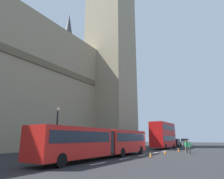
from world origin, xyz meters
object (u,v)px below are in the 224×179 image
(clock_tower, at_px, (111,3))
(articulated_bus, at_px, (103,141))
(pedestrian_by_kerb, at_px, (186,146))
(double_decker_bus, at_px, (163,134))
(traffic_cone_west, at_px, (151,155))
(sedan_trailing, at_px, (185,142))
(sedan_lead, at_px, (176,143))
(traffic_cone_middle, at_px, (165,152))
(street_lamp, at_px, (57,128))
(traffic_cone_east, at_px, (179,150))
(pedestrian_near_cones, at_px, (189,147))

(clock_tower, xyz_separation_m, articulated_bus, (-24.82, -13.99, -38.08))
(clock_tower, height_order, pedestrian_by_kerb, clock_tower)
(double_decker_bus, height_order, traffic_cone_west, double_decker_bus)
(sedan_trailing, bearing_deg, sedan_lead, -178.98)
(sedan_trailing, distance_m, traffic_cone_middle, 34.38)
(double_decker_bus, height_order, street_lamp, street_lamp)
(double_decker_bus, bearing_deg, sedan_trailing, 0.58)
(traffic_cone_west, height_order, pedestrian_by_kerb, pedestrian_by_kerb)
(traffic_cone_middle, bearing_deg, articulated_bus, 155.23)
(articulated_bus, bearing_deg, traffic_cone_east, -17.18)
(sedan_lead, relative_size, street_lamp, 0.83)
(pedestrian_near_cones, bearing_deg, double_decker_bus, 31.55)
(articulated_bus, distance_m, pedestrian_by_kerb, 13.97)
(sedan_trailing, bearing_deg, pedestrian_by_kerb, -168.70)
(sedan_lead, xyz_separation_m, traffic_cone_west, (-27.07, -3.83, -0.63))
(traffic_cone_middle, xyz_separation_m, traffic_cone_east, (5.55, -0.42, 0.00))
(articulated_bus, distance_m, double_decker_bus, 21.28)
(traffic_cone_middle, relative_size, pedestrian_by_kerb, 0.34)
(double_decker_bus, bearing_deg, clock_tower, 75.72)
(pedestrian_near_cones, bearing_deg, sedan_lead, 18.22)
(sedan_trailing, relative_size, traffic_cone_east, 7.59)
(sedan_trailing, height_order, traffic_cone_west, sedan_trailing)
(articulated_bus, bearing_deg, pedestrian_by_kerb, -24.38)
(articulated_bus, height_order, sedan_trailing, articulated_bus)
(sedan_trailing, height_order, pedestrian_by_kerb, sedan_trailing)
(traffic_cone_middle, bearing_deg, sedan_trailing, 6.92)
(sedan_trailing, bearing_deg, articulated_bus, -179.71)
(sedan_trailing, bearing_deg, pedestrian_near_cones, -168.04)
(sedan_trailing, distance_m, pedestrian_by_kerb, 30.51)
(double_decker_bus, xyz_separation_m, traffic_cone_east, (-7.21, -4.35, -2.43))
(double_decker_bus, bearing_deg, traffic_cone_west, -167.85)
(double_decker_bus, distance_m, traffic_cone_west, 18.36)
(traffic_cone_east, xyz_separation_m, pedestrian_near_cones, (-3.50, -2.23, 0.63))
(traffic_cone_west, relative_size, traffic_cone_middle, 1.00)
(sedan_trailing, relative_size, pedestrian_by_kerb, 2.60)
(sedan_trailing, distance_m, traffic_cone_west, 39.37)
(traffic_cone_east, distance_m, pedestrian_by_kerb, 2.05)
(clock_tower, height_order, street_lamp, clock_tower)
(articulated_bus, relative_size, traffic_cone_west, 29.85)
(traffic_cone_east, relative_size, street_lamp, 0.11)
(articulated_bus, distance_m, traffic_cone_middle, 9.48)
(traffic_cone_middle, height_order, pedestrian_by_kerb, pedestrian_by_kerb)
(sedan_trailing, bearing_deg, clock_tower, 142.27)
(pedestrian_near_cones, bearing_deg, traffic_cone_east, 32.46)
(traffic_cone_middle, height_order, street_lamp, street_lamp)
(sedan_lead, bearing_deg, clock_tower, 112.22)
(traffic_cone_west, relative_size, traffic_cone_east, 1.00)
(traffic_cone_middle, distance_m, street_lamp, 13.86)
(pedestrian_by_kerb, bearing_deg, clock_tower, 58.47)
(sedan_trailing, height_order, pedestrian_near_cones, sedan_trailing)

